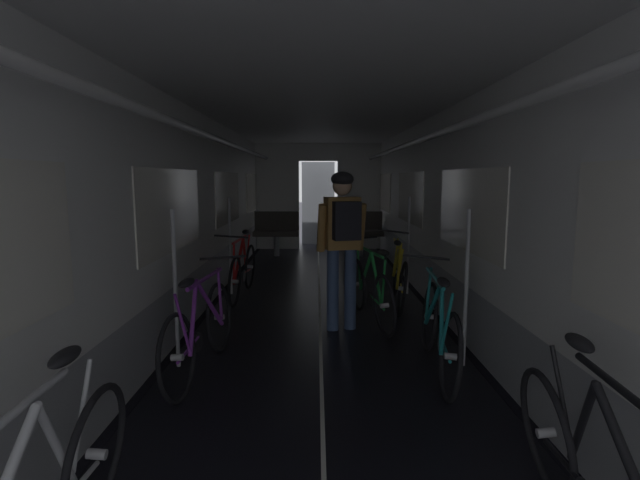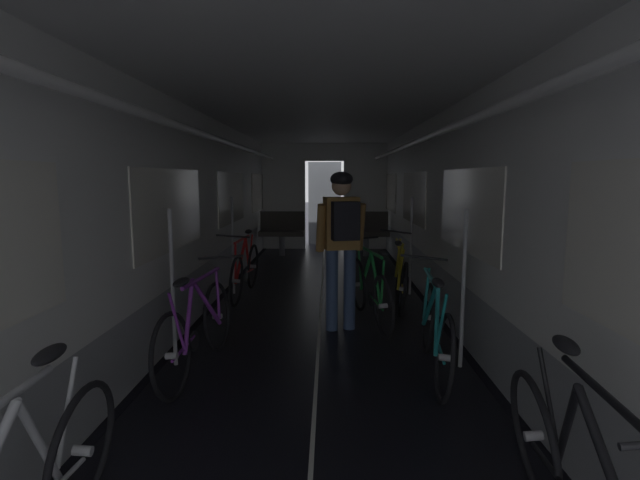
% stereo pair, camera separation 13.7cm
% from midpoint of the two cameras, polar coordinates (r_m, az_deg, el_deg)
% --- Properties ---
extents(train_car_shell, '(3.14, 12.34, 2.57)m').
position_cam_midpoint_polar(train_car_shell, '(5.48, -0.74, 7.96)').
color(train_car_shell, black).
rests_on(train_car_shell, ground).
extents(bench_seat_far_left, '(0.98, 0.51, 0.95)m').
position_cam_midpoint_polar(bench_seat_far_left, '(10.05, -5.74, 1.32)').
color(bench_seat_far_left, gray).
rests_on(bench_seat_far_left, ground).
extents(bench_seat_far_right, '(0.98, 0.51, 0.95)m').
position_cam_midpoint_polar(bench_seat_far_right, '(10.05, 4.54, 1.33)').
color(bench_seat_far_right, gray).
rests_on(bench_seat_far_right, ground).
extents(bicycle_teal, '(0.44, 1.69, 0.95)m').
position_cam_midpoint_polar(bicycle_teal, '(4.17, 13.35, -10.51)').
color(bicycle_teal, black).
rests_on(bicycle_teal, ground).
extents(bicycle_red, '(0.44, 1.69, 0.94)m').
position_cam_midpoint_polar(bicycle_red, '(6.64, -10.01, -3.62)').
color(bicycle_red, black).
rests_on(bicycle_red, ground).
extents(bicycle_yellow, '(0.44, 1.69, 0.95)m').
position_cam_midpoint_polar(bicycle_yellow, '(6.23, 9.03, -4.37)').
color(bicycle_yellow, black).
rests_on(bicycle_yellow, ground).
extents(bicycle_purple, '(0.45, 1.69, 0.95)m').
position_cam_midpoint_polar(bicycle_purple, '(4.18, -15.28, -10.51)').
color(bicycle_purple, black).
rests_on(bicycle_purple, ground).
extents(person_cyclist_aisle, '(0.56, 0.45, 1.73)m').
position_cam_midpoint_polar(person_cyclist_aisle, '(5.01, 1.99, 0.82)').
color(person_cyclist_aisle, '#384C75').
rests_on(person_cyclist_aisle, ground).
extents(bicycle_green_in_aisle, '(0.49, 1.67, 0.94)m').
position_cam_midpoint_polar(bicycle_green_in_aisle, '(5.42, 5.39, -6.08)').
color(bicycle_green_in_aisle, black).
rests_on(bicycle_green_in_aisle, ground).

